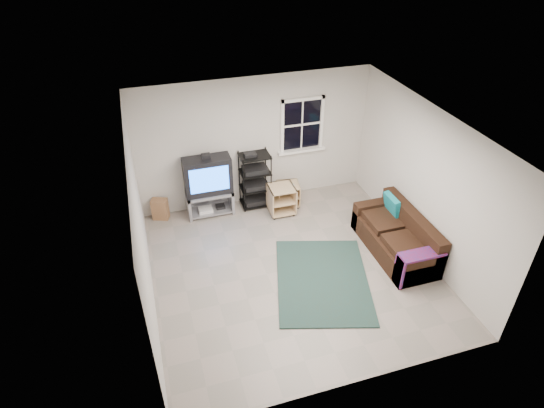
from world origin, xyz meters
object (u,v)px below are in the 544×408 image
object	(u,v)px
av_rack	(255,183)
sofa	(397,238)
tv_unit	(208,182)
side_table_right	(288,192)
side_table_left	(281,198)

from	to	relation	value
av_rack	sofa	size ratio (longest dim) A/B	0.65
tv_unit	av_rack	bearing A→B (deg)	0.81
av_rack	sofa	xyz separation A→B (m)	(1.98, -2.15, -0.22)
side_table_right	side_table_left	bearing A→B (deg)	-136.96
tv_unit	av_rack	world-z (taller)	tv_unit
side_table_left	sofa	xyz separation A→B (m)	(1.56, -1.79, -0.02)
tv_unit	sofa	xyz separation A→B (m)	(2.92, -2.14, -0.43)
side_table_right	sofa	distance (m)	2.40
av_rack	side_table_right	distance (m)	0.70
av_rack	tv_unit	bearing A→B (deg)	-179.19
tv_unit	side_table_left	bearing A→B (deg)	-14.57
av_rack	sofa	distance (m)	2.94
side_table_left	tv_unit	bearing A→B (deg)	165.43
tv_unit	sofa	size ratio (longest dim) A/B	0.73
tv_unit	side_table_right	distance (m)	1.64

